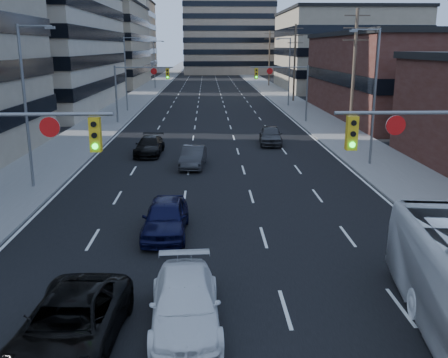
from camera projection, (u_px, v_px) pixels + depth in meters
road_surface at (209, 77)px, 135.08m from camera, size 18.00×300.00×0.02m
sidewalk_left at (166, 77)px, 134.69m from camera, size 5.00×300.00×0.15m
sidewalk_right at (251, 76)px, 135.44m from camera, size 5.00×300.00×0.15m
office_left_far at (93, 46)px, 103.26m from camera, size 20.00×30.00×16.00m
storefront_right_mid at (420, 77)px, 57.44m from camera, size 20.00×30.00×9.00m
office_right_far at (343, 51)px, 93.54m from camera, size 22.00×28.00×14.00m
bg_block_left at (110, 39)px, 141.26m from camera, size 24.00×24.00×20.00m
bg_block_right at (327, 54)px, 134.60m from camera, size 22.00×22.00×12.00m
signal_far_left at (138, 82)px, 51.62m from camera, size 6.09×0.33×6.00m
signal_far_right at (285, 82)px, 52.12m from camera, size 6.09×0.33×6.00m
utility_pole_block at (354, 71)px, 43.20m from camera, size 2.20×0.28×11.00m
utility_pole_midblock at (295, 62)px, 72.18m from camera, size 2.20×0.28×11.00m
utility_pole_distant at (269, 57)px, 101.16m from camera, size 2.20×0.28×11.00m
streetlight_left_near at (28, 100)px, 27.19m from camera, size 2.03×0.22×9.00m
streetlight_left_mid at (127, 70)px, 61.00m from camera, size 2.03×0.22×9.00m
streetlight_left_far at (155, 62)px, 94.81m from camera, size 2.03×0.22×9.00m
streetlight_right_near at (373, 91)px, 32.70m from camera, size 2.03×0.22×9.00m
streetlight_right_far at (288, 68)px, 66.51m from camera, size 2.03×0.22×9.00m
black_pickup at (70, 325)px, 13.11m from camera, size 2.77×5.49×1.49m
white_van at (185, 303)px, 14.32m from camera, size 2.21×4.96×1.41m
sedan_blue at (166, 217)px, 21.32m from camera, size 1.90×4.59×1.56m
sedan_grey_center at (193, 157)px, 33.47m from camera, size 1.83×4.31×1.38m
sedan_black_far at (149, 146)px, 37.26m from camera, size 2.07×4.72×1.35m
sedan_grey_right at (271, 135)px, 41.26m from camera, size 2.15×4.62×1.53m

